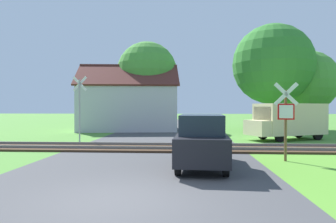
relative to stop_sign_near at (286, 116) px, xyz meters
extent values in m
plane|color=#4C8433|center=(-5.17, -5.09, -1.70)|extent=(160.00, 160.00, 0.00)
cube|color=#424244|center=(-5.17, -3.09, -1.70)|extent=(8.31, 80.00, 0.01)
cube|color=#422D1E|center=(-5.17, 2.97, -1.65)|extent=(60.00, 2.60, 0.10)
cube|color=slate|center=(-5.17, 3.68, -1.54)|extent=(60.00, 0.08, 0.12)
cube|color=slate|center=(-5.17, 2.25, -1.54)|extent=(60.00, 0.08, 0.12)
cylinder|color=brown|center=(0.00, 0.03, -0.37)|extent=(0.10, 0.10, 2.67)
cube|color=red|center=(0.00, -0.03, 0.16)|extent=(0.60, 0.10, 0.60)
cube|color=white|center=(-0.01, -0.06, 0.16)|extent=(0.49, 0.07, 0.49)
cube|color=white|center=(0.00, -0.03, 0.82)|extent=(0.87, 0.14, 0.88)
cube|color=white|center=(0.00, -0.03, 0.82)|extent=(0.87, 0.14, 0.88)
cylinder|color=#9E9EA5|center=(-9.88, 5.46, 0.11)|extent=(0.09, 0.09, 3.62)
cube|color=white|center=(-9.87, 5.52, 1.67)|extent=(0.88, 0.11, 0.88)
cube|color=white|center=(-9.87, 5.52, 1.67)|extent=(0.88, 0.11, 0.88)
cube|color=#B7B7BC|center=(-8.77, 14.53, 0.21)|extent=(8.62, 6.38, 3.82)
cube|color=#562823|center=(-8.61, 13.17, 3.01)|extent=(8.74, 4.05, 2.08)
cube|color=#562823|center=(-8.92, 15.89, 3.01)|extent=(8.74, 4.05, 2.08)
cube|color=brown|center=(-6.57, 14.78, 3.05)|extent=(0.55, 0.55, 1.10)
cylinder|color=#513823|center=(6.79, 15.54, -0.56)|extent=(0.48, 0.48, 2.28)
sphere|color=#478E38|center=(6.79, 15.54, 2.57)|extent=(5.33, 5.33, 5.33)
cylinder|color=#513823|center=(-7.31, 15.65, -0.10)|extent=(0.28, 0.28, 3.21)
sphere|color=#478E38|center=(-7.31, 15.65, 3.53)|extent=(5.40, 5.40, 5.40)
cylinder|color=#513823|center=(3.53, 14.32, -0.15)|extent=(0.40, 0.40, 3.10)
sphere|color=#337A2D|center=(3.53, 14.32, 3.91)|extent=(6.72, 6.72, 6.72)
cube|color=beige|center=(2.70, 7.53, -0.41)|extent=(4.61, 3.43, 1.90)
cube|color=beige|center=(0.46, 6.54, -0.91)|extent=(1.37, 1.93, 0.90)
cube|color=#19232D|center=(0.79, 6.69, -0.08)|extent=(0.69, 1.49, 0.85)
cube|color=navy|center=(2.31, 8.41, -0.74)|extent=(3.46, 1.54, 0.16)
cylinder|color=black|center=(1.08, 7.67, -1.36)|extent=(0.69, 0.44, 0.68)
cylinder|color=black|center=(1.71, 6.24, -1.36)|extent=(0.69, 0.44, 0.68)
cylinder|color=black|center=(3.69, 8.82, -1.36)|extent=(0.69, 0.44, 0.68)
cylinder|color=black|center=(4.32, 7.40, -1.36)|extent=(0.69, 0.44, 0.68)
cube|color=black|center=(-3.19, -1.20, -0.98)|extent=(1.83, 4.08, 0.84)
cube|color=#19232D|center=(-3.20, -1.40, -0.24)|extent=(1.50, 2.27, 0.64)
cylinder|color=black|center=(-2.42, 0.13, -1.40)|extent=(0.21, 0.61, 0.60)
cylinder|color=black|center=(-3.82, 0.19, -1.40)|extent=(0.21, 0.61, 0.60)
cylinder|color=black|center=(-2.56, -2.59, -1.40)|extent=(0.21, 0.61, 0.60)
cylinder|color=black|center=(-3.96, -2.52, -1.40)|extent=(0.21, 0.61, 0.60)
camera|label=1|loc=(-3.70, -11.42, 0.35)|focal=32.00mm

